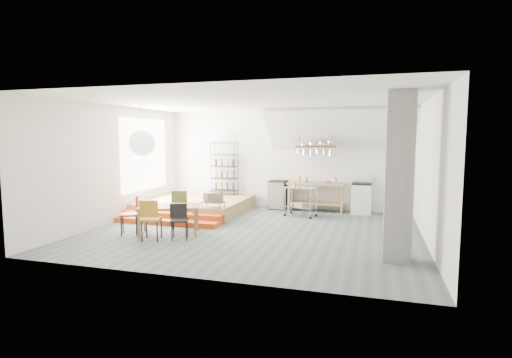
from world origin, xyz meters
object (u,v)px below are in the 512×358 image
(mini_fridge, at_px, (278,195))
(rolling_cart, at_px, (301,197))
(stove, at_px, (361,198))
(dining_table, at_px, (169,209))

(mini_fridge, bearing_deg, rolling_cart, -47.86)
(rolling_cart, bearing_deg, stove, 45.18)
(dining_table, height_order, mini_fridge, mini_fridge)
(rolling_cart, height_order, mini_fridge, mini_fridge)
(rolling_cart, bearing_deg, mini_fridge, 147.17)
(stove, relative_size, dining_table, 0.72)
(dining_table, distance_m, mini_fridge, 4.39)
(rolling_cart, relative_size, mini_fridge, 1.05)
(stove, height_order, dining_table, stove)
(mini_fridge, bearing_deg, dining_table, -113.60)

